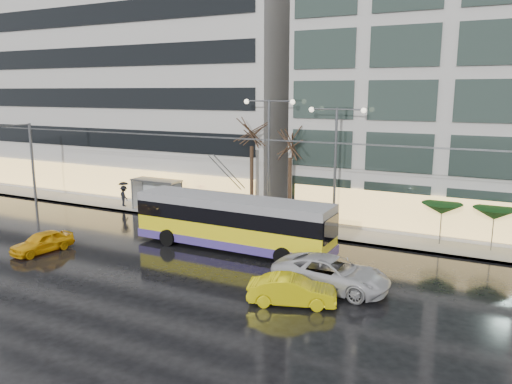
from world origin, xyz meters
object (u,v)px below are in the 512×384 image
Objects in this scene: trolleybus at (233,224)px; street_lamp_near at (269,144)px; taxi_a at (42,242)px; bus_shelter at (154,187)px.

trolleybus is 1.43× the size of street_lamp_near.
trolleybus is 3.41× the size of taxi_a.
street_lamp_near is (-0.48, 6.26, 4.37)m from trolleybus.
street_lamp_near reaches higher than bus_shelter.
trolleybus is at bearing 38.74° from taxi_a.
bus_shelter is at bearing 102.31° from taxi_a.
trolleybus reaches higher than bus_shelter.
bus_shelter is 12.07m from taxi_a.
trolleybus reaches higher than taxi_a.
bus_shelter is (-10.87, 6.15, 0.34)m from trolleybus.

